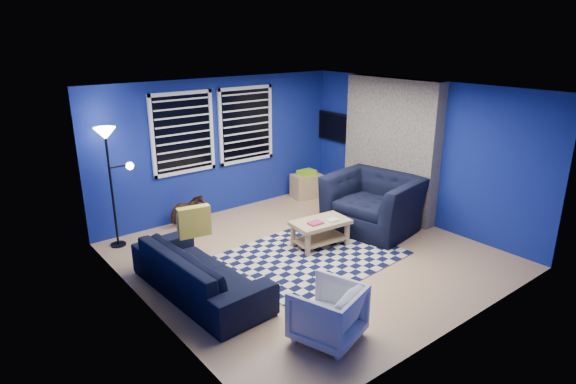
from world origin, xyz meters
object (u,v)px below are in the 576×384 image
at_px(armchair_bent, 327,313).
at_px(rocking_horse, 187,210).
at_px(armchair_big, 373,203).
at_px(cabinet, 307,185).
at_px(floor_lamp, 109,150).
at_px(coffee_table, 320,228).
at_px(sofa, 200,271).
at_px(tv, 336,127).

xyz_separation_m(armchair_bent, rocking_horse, (0.28, 3.88, -0.01)).
relative_size(armchair_big, cabinet, 2.25).
relative_size(rocking_horse, floor_lamp, 0.30).
bearing_deg(coffee_table, cabinet, 54.80).
xyz_separation_m(armchair_bent, cabinet, (2.96, 3.83, -0.07)).
bearing_deg(coffee_table, rocking_horse, 122.70).
bearing_deg(sofa, armchair_bent, -163.51).
bearing_deg(floor_lamp, armchair_bent, -76.61).
bearing_deg(floor_lamp, armchair_big, -29.18).
distance_m(armchair_big, rocking_horse, 3.21).
bearing_deg(sofa, floor_lamp, 4.93).
relative_size(armchair_big, floor_lamp, 0.76).
height_order(cabinet, floor_lamp, floor_lamp).
distance_m(sofa, cabinet, 4.14).
bearing_deg(rocking_horse, coffee_table, -145.07).
distance_m(armchair_big, armchair_bent, 3.31).
relative_size(tv, sofa, 0.45).
bearing_deg(armchair_bent, rocking_horse, -111.91).
bearing_deg(coffee_table, armchair_big, -1.63).
bearing_deg(cabinet, armchair_big, -85.42).
xyz_separation_m(tv, armchair_bent, (-3.65, -3.72, -1.08)).
distance_m(cabinet, floor_lamp, 4.10).
height_order(armchair_bent, floor_lamp, floor_lamp).
relative_size(tv, rocking_horse, 1.73).
bearing_deg(armchair_big, tv, 143.69).
relative_size(tv, floor_lamp, 0.52).
height_order(coffee_table, cabinet, cabinet).
xyz_separation_m(armchair_big, floor_lamp, (-3.68, 2.06, 1.09)).
relative_size(armchair_big, armchair_bent, 2.06).
xyz_separation_m(armchair_big, coffee_table, (-1.18, 0.03, -0.16)).
height_order(armchair_big, floor_lamp, floor_lamp).
relative_size(armchair_bent, coffee_table, 0.74).
relative_size(rocking_horse, cabinet, 0.89).
relative_size(tv, cabinet, 1.55).
distance_m(coffee_table, floor_lamp, 3.45).
relative_size(sofa, floor_lamp, 1.15).
bearing_deg(cabinet, floor_lamp, -170.47).
distance_m(tv, rocking_horse, 3.54).
xyz_separation_m(coffee_table, floor_lamp, (-2.50, 2.02, 1.25)).
xyz_separation_m(cabinet, floor_lamp, (-3.89, 0.06, 1.31)).
bearing_deg(rocking_horse, floor_lamp, 91.71).
distance_m(sofa, armchair_bent, 1.86).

